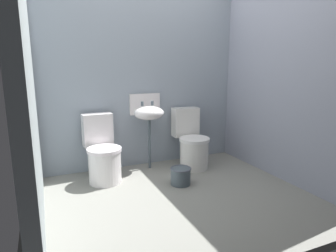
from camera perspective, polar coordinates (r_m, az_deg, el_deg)
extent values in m
cube|color=gray|center=(3.27, 1.93, -13.70)|extent=(3.07, 2.56, 0.08)
cube|color=#8E99A6|center=(4.00, -4.96, 8.87)|extent=(3.07, 0.10, 2.32)
cube|color=#95A0A0|center=(2.77, -25.86, 6.30)|extent=(0.10, 2.36, 2.32)
cube|color=#8D92A4|center=(3.84, 20.60, 8.01)|extent=(0.10, 2.36, 2.32)
cylinder|color=white|center=(3.56, -12.15, -7.77)|extent=(0.40, 0.40, 0.38)
cylinder|color=white|center=(3.50, -12.30, -4.54)|extent=(0.42, 0.42, 0.04)
cube|color=white|center=(3.74, -13.57, -0.68)|extent=(0.37, 0.20, 0.40)
cylinder|color=white|center=(3.95, 5.12, -5.56)|extent=(0.40, 0.40, 0.38)
cylinder|color=white|center=(3.89, 5.18, -2.61)|extent=(0.42, 0.42, 0.04)
cube|color=white|center=(4.12, 3.40, 0.80)|extent=(0.37, 0.20, 0.40)
cylinder|color=#455159|center=(3.91, -3.64, -3.56)|extent=(0.04, 0.04, 0.66)
ellipsoid|color=white|center=(3.82, -3.73, 2.51)|extent=(0.40, 0.32, 0.18)
cube|color=white|center=(3.96, -4.56, 4.30)|extent=(0.42, 0.04, 0.28)
cylinder|color=#455159|center=(3.84, -5.04, 4.34)|extent=(0.04, 0.04, 0.06)
cylinder|color=#455159|center=(3.88, -3.08, 4.46)|extent=(0.04, 0.04, 0.06)
cylinder|color=#455159|center=(3.46, 2.47, -9.76)|extent=(0.23, 0.23, 0.19)
torus|color=#494D5A|center=(3.43, 2.49, -8.26)|extent=(0.25, 0.25, 0.02)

